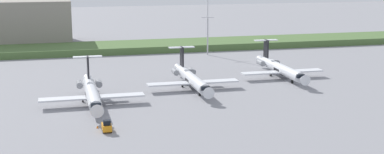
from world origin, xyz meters
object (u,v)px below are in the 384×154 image
(regional_jet_nearest, at_px, (92,93))
(safety_cone_front_marker, at_px, (97,127))
(baggage_tug, at_px, (107,126))
(regional_jet_third, at_px, (280,68))
(regional_jet_second, at_px, (191,78))
(antenna_mast, at_px, (208,31))

(regional_jet_nearest, distance_m, safety_cone_front_marker, 18.88)
(regional_jet_nearest, xyz_separation_m, safety_cone_front_marker, (-0.28, -18.74, -2.26))
(regional_jet_nearest, distance_m, baggage_tug, 21.36)
(regional_jet_third, height_order, safety_cone_front_marker, regional_jet_third)
(regional_jet_second, relative_size, safety_cone_front_marker, 56.36)
(safety_cone_front_marker, bearing_deg, regional_jet_second, 47.49)
(regional_jet_third, xyz_separation_m, antenna_mast, (-9.08, 40.49, 5.62))
(regional_jet_nearest, height_order, regional_jet_second, same)
(regional_jet_second, bearing_deg, antenna_mast, 69.58)
(regional_jet_third, xyz_separation_m, baggage_tug, (-50.63, -37.29, -1.53))
(regional_jet_third, bearing_deg, safety_cone_front_marker, -146.33)
(regional_jet_second, xyz_separation_m, antenna_mast, (17.70, 47.54, 5.62))
(baggage_tug, bearing_deg, antenna_mast, 61.88)
(safety_cone_front_marker, bearing_deg, regional_jet_third, 33.67)
(regional_jet_nearest, height_order, antenna_mast, antenna_mast)
(regional_jet_third, distance_m, safety_cone_front_marker, 62.74)
(regional_jet_third, height_order, baggage_tug, regional_jet_third)
(regional_jet_nearest, bearing_deg, baggage_tug, -86.60)
(regional_jet_third, xyz_separation_m, safety_cone_front_marker, (-52.18, -34.76, -2.26))
(antenna_mast, bearing_deg, regional_jet_third, -77.37)
(regional_jet_second, relative_size, regional_jet_third, 1.00)
(regional_jet_third, distance_m, baggage_tug, 62.90)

